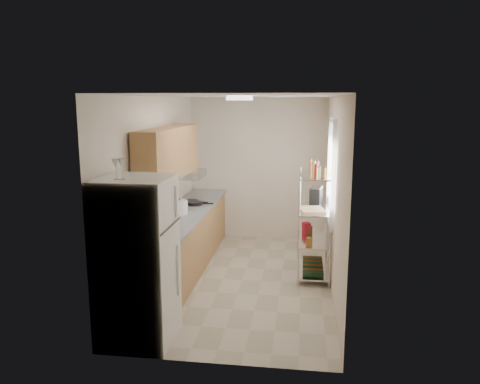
{
  "coord_description": "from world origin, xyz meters",
  "views": [
    {
      "loc": [
        0.82,
        -6.31,
        2.53
      ],
      "look_at": [
        -0.07,
        0.25,
        1.24
      ],
      "focal_mm": 35.0,
      "sensor_mm": 36.0,
      "label": 1
    }
  ],
  "objects_px": {
    "rice_cooker": "(179,207)",
    "frying_pan_large": "(191,202)",
    "refrigerator": "(138,261)",
    "espresso_machine": "(316,196)",
    "cutting_board": "(312,210)"
  },
  "relations": [
    {
      "from": "espresso_machine",
      "to": "cutting_board",
      "type": "bearing_deg",
      "value": -85.42
    },
    {
      "from": "rice_cooker",
      "to": "cutting_board",
      "type": "relative_size",
      "value": 0.6
    },
    {
      "from": "frying_pan_large",
      "to": "refrigerator",
      "type": "bearing_deg",
      "value": -81.4
    },
    {
      "from": "refrigerator",
      "to": "rice_cooker",
      "type": "bearing_deg",
      "value": 92.63
    },
    {
      "from": "espresso_machine",
      "to": "frying_pan_large",
      "type": "bearing_deg",
      "value": -177.24
    },
    {
      "from": "cutting_board",
      "to": "espresso_machine",
      "type": "height_order",
      "value": "espresso_machine"
    },
    {
      "from": "espresso_machine",
      "to": "rice_cooker",
      "type": "bearing_deg",
      "value": -156.13
    },
    {
      "from": "cutting_board",
      "to": "espresso_machine",
      "type": "xyz_separation_m",
      "value": [
        0.06,
        0.41,
        0.12
      ]
    },
    {
      "from": "frying_pan_large",
      "to": "espresso_machine",
      "type": "xyz_separation_m",
      "value": [
        2.0,
        -0.36,
        0.22
      ]
    },
    {
      "from": "refrigerator",
      "to": "frying_pan_large",
      "type": "bearing_deg",
      "value": 92.08
    },
    {
      "from": "frying_pan_large",
      "to": "rice_cooker",
      "type": "bearing_deg",
      "value": -82.91
    },
    {
      "from": "refrigerator",
      "to": "espresso_machine",
      "type": "bearing_deg",
      "value": 51.88
    },
    {
      "from": "rice_cooker",
      "to": "frying_pan_large",
      "type": "distance_m",
      "value": 0.75
    },
    {
      "from": "refrigerator",
      "to": "cutting_board",
      "type": "relative_size",
      "value": 4.24
    },
    {
      "from": "refrigerator",
      "to": "espresso_machine",
      "type": "distance_m",
      "value": 3.09
    }
  ]
}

